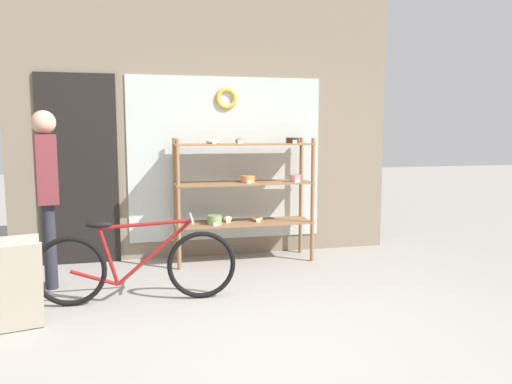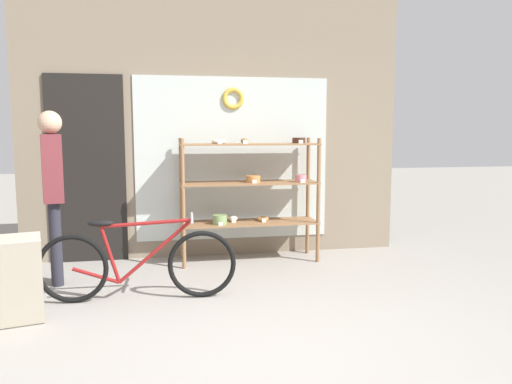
{
  "view_description": "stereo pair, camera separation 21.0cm",
  "coord_description": "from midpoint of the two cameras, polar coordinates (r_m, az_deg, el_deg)",
  "views": [
    {
      "loc": [
        -0.83,
        -3.12,
        1.49
      ],
      "look_at": [
        0.17,
        1.04,
        0.95
      ],
      "focal_mm": 35.0,
      "sensor_mm": 36.0,
      "label": 1
    },
    {
      "loc": [
        -0.63,
        -3.17,
        1.49
      ],
      "look_at": [
        0.17,
        1.04,
        0.95
      ],
      "focal_mm": 35.0,
      "sensor_mm": 36.0,
      "label": 2
    }
  ],
  "objects": [
    {
      "name": "pedestrian",
      "position": [
        5.07,
        -21.12,
        0.92
      ],
      "size": [
        0.25,
        0.35,
        1.67
      ],
      "rotation": [
        0.0,
        0.0,
        -1.34
      ],
      "color": "#282833",
      "rests_on": "ground_plane"
    },
    {
      "name": "sandwich_board",
      "position": [
        4.17,
        -25.3,
        -9.41
      ],
      "size": [
        0.57,
        0.48,
        0.69
      ],
      "rotation": [
        0.0,
        0.0,
        0.23
      ],
      "color": "#B2A893",
      "rests_on": "ground_plane"
    },
    {
      "name": "bicycle",
      "position": [
        4.49,
        -12.11,
        -7.99
      ],
      "size": [
        1.71,
        0.46,
        0.74
      ],
      "rotation": [
        0.0,
        0.0,
        -0.05
      ],
      "color": "black",
      "rests_on": "ground_plane"
    },
    {
      "name": "ground_plane",
      "position": [
        3.56,
        2.27,
        -17.64
      ],
      "size": [
        30.0,
        30.0,
        0.0
      ],
      "primitive_type": "plane",
      "color": "gray"
    },
    {
      "name": "display_case",
      "position": [
        5.62,
        0.37,
        0.63
      ],
      "size": [
        1.55,
        0.46,
        1.4
      ],
      "color": "#8E6642",
      "rests_on": "ground_plane"
    },
    {
      "name": "storefront_facade",
      "position": [
        5.9,
        -4.06,
        10.26
      ],
      "size": [
        4.43,
        0.13,
        3.76
      ],
      "color": "gray",
      "rests_on": "ground_plane"
    }
  ]
}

